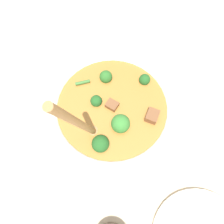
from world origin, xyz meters
name	(u,v)px	position (x,y,z in m)	size (l,w,h in m)	color
ground_plane	(112,123)	(0.00, 0.00, 0.00)	(4.00, 4.00, 0.00)	#C6B293
stew_bowl	(112,114)	(0.00, 0.00, 0.06)	(0.26, 0.26, 0.31)	white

